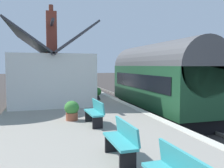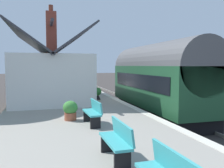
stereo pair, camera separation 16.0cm
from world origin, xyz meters
The scene contains 15 objects.
ground_plane centered at (0.00, 0.00, 0.00)m, with size 160.00×160.00×0.00m, color #383330.
platform centered at (0.00, 4.24, 0.44)m, with size 32.00×6.48×0.87m, color gray.
platform_edge_coping centered at (0.00, 1.18, 0.88)m, with size 32.00×0.36×0.02m, color beige.
rail_near centered at (0.00, -1.62, 0.07)m, with size 52.00×0.08×0.14m, color gray.
rail_far centered at (0.00, -0.18, 0.07)m, with size 52.00×0.08×0.14m, color gray.
train centered at (-1.39, -0.90, 2.22)m, with size 9.04×2.73×4.32m.
station_building centered at (1.74, 5.13, 2.38)m, with size 8.26×4.59×5.43m.
bench_near_building centered at (-9.11, 3.99, 1.35)m, with size 1.40×0.44×0.88m.
bench_mid_platform centered at (-5.72, 3.87, 1.35)m, with size 1.42×0.50×0.88m.
planter_bench_right centered at (8.10, 4.22, 1.15)m, with size 1.05×0.32×0.57m.
planter_by_door centered at (10.14, 6.52, 1.16)m, with size 1.05×0.32×0.60m.
planter_corner_building centered at (-4.75, 4.60, 1.28)m, with size 0.58×0.58×0.77m.
planter_edge_far centered at (0.58, 2.31, 1.28)m, with size 0.44×0.44×0.76m.
planter_edge_near centered at (9.15, 2.89, 1.15)m, with size 0.80×0.32×0.57m.
station_sign_board centered at (8.18, 2.09, 2.06)m, with size 0.96×0.06×1.57m.
Camera 2 is at (-14.24, 5.57, 3.03)m, focal length 38.74 mm.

